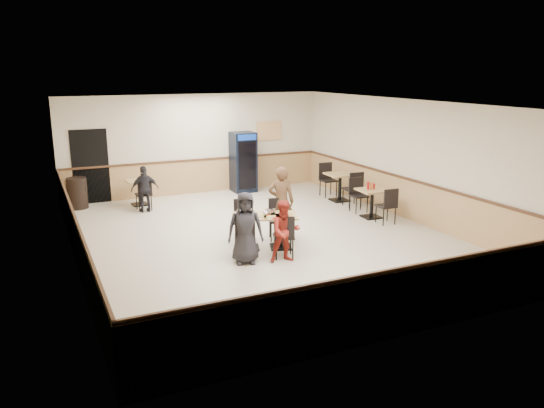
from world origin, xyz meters
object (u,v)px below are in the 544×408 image
side_table_far (340,183)px  pepsi_cooler (243,162)px  diner_woman_right (285,231)px  side_table_near (372,199)px  lone_diner (145,189)px  diner_woman_left (245,228)px  trash_bin (77,193)px  diner_man_opposite (281,202)px  main_table (265,226)px  back_table (139,188)px

side_table_far → pepsi_cooler: pepsi_cooler is taller
diner_woman_right → side_table_near: (3.43, 1.94, -0.13)m
lone_diner → pepsi_cooler: (3.29, 1.20, 0.30)m
diner_woman_left → pepsi_cooler: (2.31, 5.89, 0.21)m
side_table_near → trash_bin: bearing=148.4°
side_table_near → diner_man_opposite: bearing=-171.5°
trash_bin → side_table_near: bearing=-31.6°
diner_woman_right → side_table_near: bearing=39.0°
diner_man_opposite → trash_bin: (-3.98, 4.58, -0.38)m
main_table → diner_woman_left: bearing=-117.9°
diner_woman_right → trash_bin: diner_woman_right is taller
main_table → back_table: bearing=128.7°
main_table → side_table_far: size_ratio=1.89×
pepsi_cooler → trash_bin: (-4.90, -0.04, -0.50)m
back_table → trash_bin: bearing=167.7°
diner_woman_left → side_table_far: size_ratio=1.77×
side_table_far → back_table: 5.69m
diner_man_opposite → lone_diner: diner_man_opposite is taller
diner_man_opposite → side_table_far: size_ratio=2.01×
trash_bin → lone_diner: bearing=-35.7°
diner_woman_left → main_table: bearing=59.1°
diner_woman_left → diner_man_opposite: (1.39, 1.27, 0.09)m
diner_man_opposite → trash_bin: bearing=-21.1°
diner_man_opposite → back_table: 4.86m
lone_diner → trash_bin: size_ratio=1.47×
back_table → trash_bin: trash_bin is taller
side_table_near → side_table_far: size_ratio=0.92×
diner_man_opposite → lone_diner: size_ratio=1.30×
diner_woman_left → back_table: (-0.98, 5.49, -0.24)m
lone_diner → trash_bin: bearing=-35.5°
diner_woman_right → lone_diner: bearing=118.6°
pepsi_cooler → trash_bin: size_ratio=2.18×
diner_man_opposite → back_table: diner_man_opposite is taller
diner_woman_right → diner_man_opposite: (0.65, 1.53, 0.18)m
main_table → diner_man_opposite: size_ratio=0.94×
side_table_far → back_table: side_table_far is taller
side_table_far → trash_bin: bearing=161.7°
main_table → diner_woman_right: diner_woman_right is taller
diner_woman_right → side_table_far: diner_woman_right is taller
main_table → back_table: size_ratio=2.13×
back_table → diner_man_opposite: bearing=-60.7°
diner_man_opposite → trash_bin: diner_man_opposite is taller
side_table_far → trash_bin: (-6.96, 2.30, -0.11)m
main_table → diner_woman_left: 0.97m
main_table → lone_diner: bearing=132.1°
lone_diner → diner_woman_right: bearing=109.4°
diner_man_opposite → pepsi_cooler: size_ratio=0.88×
lone_diner → side_table_near: 5.96m
diner_woman_left → lone_diner: (-0.98, 4.68, -0.09)m
lone_diner → back_table: size_ratio=1.74×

